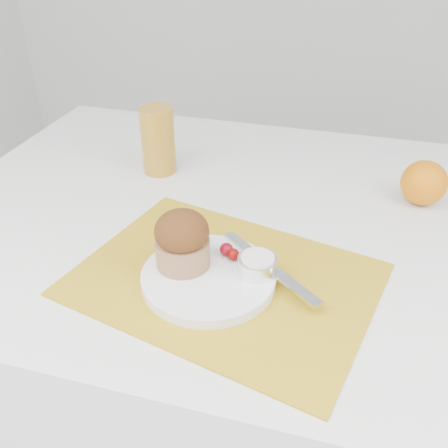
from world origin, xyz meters
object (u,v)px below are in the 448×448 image
(plate, at_px, (209,277))
(muffin, at_px, (182,240))
(juice_glass, at_px, (158,140))
(table, at_px, (266,367))
(orange, at_px, (424,183))

(plate, height_order, muffin, muffin)
(plate, distance_m, juice_glass, 0.37)
(table, relative_size, juice_glass, 9.21)
(orange, bearing_deg, plate, -133.20)
(plate, bearing_deg, orange, 46.80)
(table, xyz_separation_m, juice_glass, (-0.26, 0.11, 0.44))
(orange, height_order, juice_glass, juice_glass)
(orange, xyz_separation_m, juice_glass, (-0.49, -0.01, 0.03))
(orange, distance_m, muffin, 0.45)
(table, distance_m, muffin, 0.48)
(table, xyz_separation_m, plate, (-0.06, -0.20, 0.39))
(juice_glass, relative_size, muffin, 1.50)
(table, bearing_deg, juice_glass, 156.80)
(orange, height_order, muffin, muffin)
(juice_glass, distance_m, muffin, 0.33)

